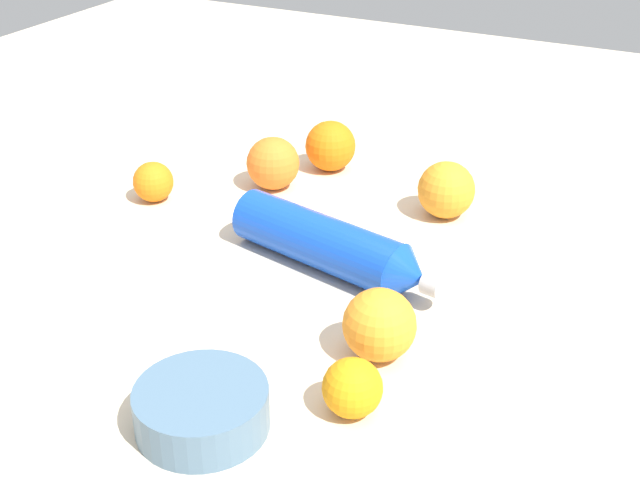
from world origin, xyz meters
TOP-DOWN VIEW (x-y plane):
  - ground_plane at (0.00, 0.00)m, footprint 2.40×2.40m
  - water_bottle at (-0.03, 0.00)m, footprint 0.31×0.13m
  - orange_0 at (-0.17, 0.25)m, footprint 0.06×0.06m
  - orange_1 at (0.16, -0.18)m, footprint 0.08×0.08m
  - orange_2 at (0.30, -0.06)m, footprint 0.06×0.06m
  - orange_3 at (0.12, -0.28)m, footprint 0.08×0.08m
  - orange_4 at (-0.15, 0.15)m, footprint 0.08×0.08m
  - orange_5 at (-0.11, -0.21)m, footprint 0.08×0.08m
  - ceramic_bowl at (-0.04, 0.33)m, footprint 0.13×0.13m

SIDE VIEW (x-z plane):
  - ground_plane at x=0.00m, z-range 0.00..0.00m
  - ceramic_bowl at x=-0.04m, z-range 0.00..0.05m
  - orange_2 at x=0.30m, z-range 0.00..0.06m
  - orange_0 at x=-0.17m, z-range 0.00..0.06m
  - water_bottle at x=-0.03m, z-range 0.00..0.07m
  - orange_4 at x=-0.15m, z-range 0.00..0.08m
  - orange_3 at x=0.12m, z-range 0.00..0.08m
  - orange_1 at x=0.16m, z-range 0.00..0.08m
  - orange_5 at x=-0.11m, z-range 0.00..0.08m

